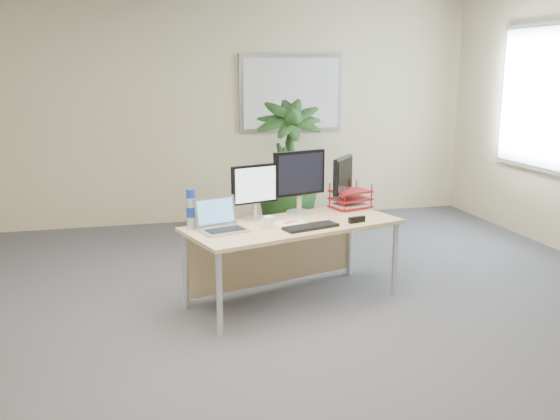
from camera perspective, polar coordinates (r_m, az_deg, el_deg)
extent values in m
plane|color=#444449|center=(4.10, -0.51, -14.11)|extent=(8.00, 8.00, 0.00)
cube|color=beige|center=(7.61, -7.90, 8.93)|extent=(7.00, 0.04, 2.70)
cube|color=#B6B6BB|center=(7.80, 1.02, 10.62)|extent=(1.30, 0.03, 0.95)
cube|color=white|center=(7.78, 1.06, 10.61)|extent=(1.20, 0.01, 0.85)
cube|color=#B6B6BB|center=(7.29, 22.49, 9.49)|extent=(0.03, 1.30, 1.55)
cube|color=silver|center=(7.28, 22.37, 9.50)|extent=(0.01, 1.20, 1.45)
cube|color=tan|center=(4.94, 1.22, -1.40)|extent=(1.84, 1.18, 0.03)
cube|color=tan|center=(5.30, -0.69, -4.08)|extent=(1.55, 0.48, 0.51)
cylinder|color=silver|center=(4.41, -5.56, -7.71)|extent=(0.04, 0.04, 0.63)
cylinder|color=silver|center=(5.26, 10.47, -4.44)|extent=(0.04, 0.04, 0.63)
cylinder|color=silver|center=(4.95, -8.67, -5.49)|extent=(0.04, 0.04, 0.63)
cylinder|color=silver|center=(5.72, 6.38, -2.89)|extent=(0.04, 0.04, 0.63)
imported|color=#173B15|center=(7.05, 0.69, 3.84)|extent=(0.96, 0.96, 1.50)
cylinder|color=silver|center=(5.07, -2.31, -0.78)|extent=(0.18, 0.18, 0.02)
cylinder|color=silver|center=(5.05, -2.32, -0.07)|extent=(0.04, 0.04, 0.11)
cube|color=black|center=(5.01, -2.34, 2.38)|extent=(0.40, 0.15, 0.31)
cube|color=silver|center=(4.99, -2.22, 2.34)|extent=(0.35, 0.11, 0.27)
cylinder|color=silver|center=(5.27, 1.76, -0.23)|extent=(0.22, 0.22, 0.02)
cylinder|color=silver|center=(5.25, 1.76, 0.58)|extent=(0.04, 0.04, 0.13)
cube|color=black|center=(5.20, 1.78, 3.40)|extent=(0.47, 0.18, 0.37)
cube|color=black|center=(5.18, 1.94, 3.35)|extent=(0.42, 0.13, 0.33)
cylinder|color=silver|center=(5.51, 5.70, 0.28)|extent=(0.19, 0.19, 0.02)
cylinder|color=silver|center=(5.49, 5.71, 0.94)|extent=(0.04, 0.04, 0.11)
cube|color=black|center=(5.45, 5.76, 3.22)|extent=(0.28, 0.34, 0.31)
cube|color=black|center=(5.44, 5.99, 3.21)|extent=(0.24, 0.29, 0.28)
cube|color=#B5B5B9|center=(4.71, -5.14, -1.89)|extent=(0.39, 0.32, 0.02)
cube|color=black|center=(4.69, -5.09, -1.80)|extent=(0.32, 0.23, 0.00)
cube|color=#B5B5B9|center=(4.81, -5.94, -0.11)|extent=(0.34, 0.15, 0.22)
cube|color=#5393D7|center=(4.80, -5.90, -0.12)|extent=(0.30, 0.12, 0.18)
cube|color=black|center=(4.79, 2.83, -1.54)|extent=(0.46, 0.27, 0.02)
cylinder|color=white|center=(4.79, -1.03, -1.12)|extent=(0.08, 0.08, 0.09)
torus|color=white|center=(4.78, -1.57, -1.16)|extent=(0.06, 0.03, 0.06)
cube|color=white|center=(4.90, 1.07, -1.29)|extent=(0.28, 0.23, 0.01)
cylinder|color=#E54B19|center=(4.93, 1.01, -1.09)|extent=(0.12, 0.07, 0.01)
cylinder|color=yellow|center=(4.96, 3.09, -1.10)|extent=(0.11, 0.05, 0.02)
cylinder|color=silver|center=(4.80, -8.10, -0.29)|extent=(0.08, 0.08, 0.24)
cylinder|color=blue|center=(4.77, -8.16, 1.50)|extent=(0.07, 0.07, 0.07)
cylinder|color=blue|center=(4.80, -8.10, -0.17)|extent=(0.08, 0.08, 0.08)
cube|color=maroon|center=(5.51, 6.44, 0.33)|extent=(0.38, 0.33, 0.01)
cube|color=maroon|center=(5.49, 6.46, 1.02)|extent=(0.38, 0.33, 0.01)
cube|color=maroon|center=(5.48, 6.48, 1.72)|extent=(0.38, 0.33, 0.01)
cube|color=white|center=(5.50, 6.44, 0.47)|extent=(0.34, 0.29, 0.02)
cube|color=black|center=(5.00, 7.03, -0.88)|extent=(0.15, 0.08, 0.05)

